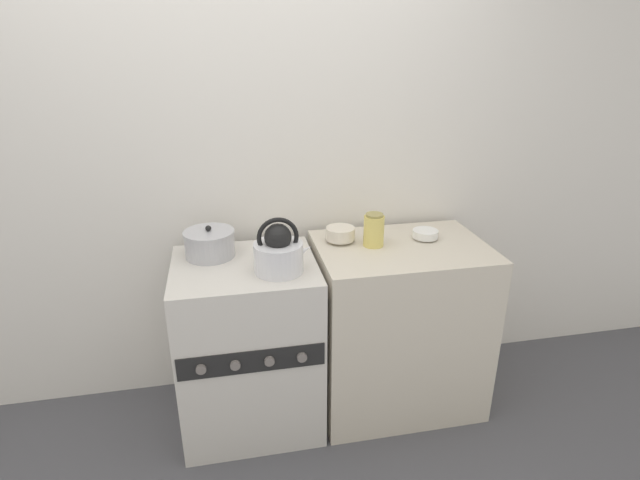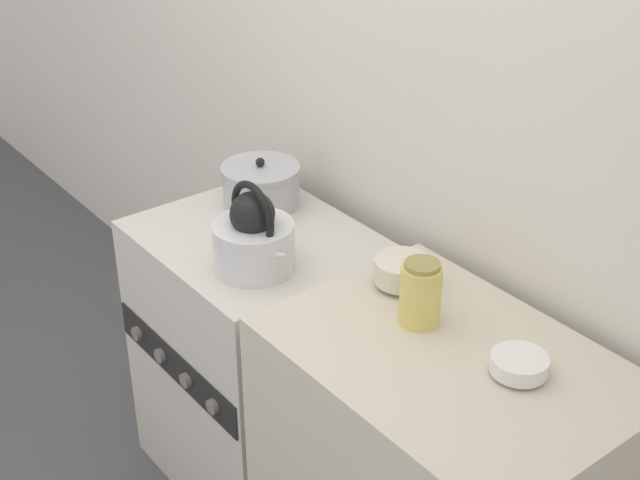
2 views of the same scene
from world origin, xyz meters
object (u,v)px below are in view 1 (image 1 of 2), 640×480
object	(u,v)px
stove	(249,345)
enamel_bowl	(340,234)
small_ceramic_bowl	(425,234)
storage_jar	(374,230)
kettle	(279,252)
cooking_pot	(210,244)

from	to	relation	value
stove	enamel_bowl	bearing A→B (deg)	14.31
small_ceramic_bowl	storage_jar	size ratio (longest dim) A/B	0.78
enamel_bowl	kettle	bearing A→B (deg)	-145.74
stove	cooking_pot	world-z (taller)	cooking_pot
enamel_bowl	stove	bearing A→B (deg)	-165.69
stove	small_ceramic_bowl	xyz separation A→B (m)	(0.92, 0.08, 0.49)
cooking_pot	storage_jar	size ratio (longest dim) A/B	1.47
cooking_pot	small_ceramic_bowl	bearing A→B (deg)	-2.78
stove	cooking_pot	distance (m)	0.54
cooking_pot	small_ceramic_bowl	distance (m)	1.07
small_ceramic_bowl	storage_jar	distance (m)	0.29
kettle	storage_jar	distance (m)	0.50
stove	kettle	distance (m)	0.56
small_ceramic_bowl	storage_jar	xyz separation A→B (m)	(-0.28, -0.03, 0.05)
kettle	enamel_bowl	distance (m)	0.41
cooking_pot	kettle	bearing A→B (deg)	-37.30
enamel_bowl	storage_jar	bearing A→B (deg)	-28.30
kettle	small_ceramic_bowl	size ratio (longest dim) A/B	2.10
kettle	storage_jar	bearing A→B (deg)	17.07
cooking_pot	enamel_bowl	distance (m)	0.64
cooking_pot	enamel_bowl	size ratio (longest dim) A/B	1.66
stove	cooking_pot	size ratio (longest dim) A/B	3.66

